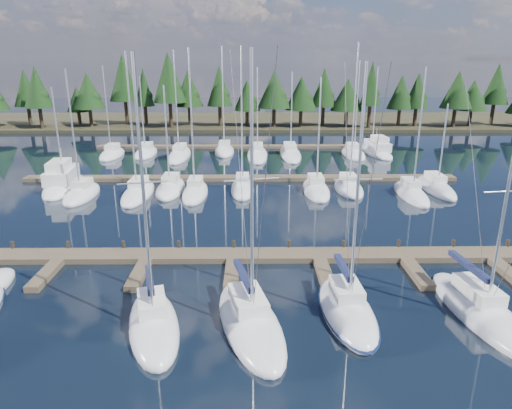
{
  "coord_description": "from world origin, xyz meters",
  "views": [
    {
      "loc": [
        1.32,
        -11.63,
        13.45
      ],
      "look_at": [
        1.63,
        22.0,
        2.7
      ],
      "focal_mm": 32.0,
      "sensor_mm": 36.0,
      "label": 1
    }
  ],
  "objects_px": {
    "front_sailboat_2": "(154,324)",
    "motor_yacht_right": "(378,151)",
    "front_sailboat_3": "(250,321)",
    "front_sailboat_4": "(347,310)",
    "front_sailboat_5": "(480,311)",
    "main_dock": "(233,259)",
    "motor_yacht_left": "(62,183)"
  },
  "relations": [
    {
      "from": "front_sailboat_3",
      "to": "front_sailboat_5",
      "type": "xyz_separation_m",
      "value": [
        12.63,
        0.94,
        -0.01
      ]
    },
    {
      "from": "front_sailboat_2",
      "to": "front_sailboat_4",
      "type": "height_order",
      "value": "front_sailboat_2"
    },
    {
      "from": "main_dock",
      "to": "front_sailboat_3",
      "type": "bearing_deg",
      "value": -81.48
    },
    {
      "from": "front_sailboat_4",
      "to": "motor_yacht_right",
      "type": "relative_size",
      "value": 1.51
    },
    {
      "from": "front_sailboat_5",
      "to": "motor_yacht_right",
      "type": "relative_size",
      "value": 1.4
    },
    {
      "from": "motor_yacht_left",
      "to": "front_sailboat_2",
      "type": "bearing_deg",
      "value": -60.52
    },
    {
      "from": "front_sailboat_4",
      "to": "motor_yacht_left",
      "type": "xyz_separation_m",
      "value": [
        -25.88,
        26.1,
        0.26
      ]
    },
    {
      "from": "front_sailboat_3",
      "to": "front_sailboat_5",
      "type": "relative_size",
      "value": 1.12
    },
    {
      "from": "motor_yacht_right",
      "to": "motor_yacht_left",
      "type": "bearing_deg",
      "value": -155.31
    },
    {
      "from": "front_sailboat_5",
      "to": "main_dock",
      "type": "bearing_deg",
      "value": 152.91
    },
    {
      "from": "front_sailboat_3",
      "to": "motor_yacht_right",
      "type": "height_order",
      "value": "front_sailboat_3"
    },
    {
      "from": "main_dock",
      "to": "motor_yacht_right",
      "type": "distance_m",
      "value": 42.22
    },
    {
      "from": "front_sailboat_2",
      "to": "motor_yacht_right",
      "type": "relative_size",
      "value": 1.55
    },
    {
      "from": "front_sailboat_3",
      "to": "front_sailboat_4",
      "type": "relative_size",
      "value": 1.04
    },
    {
      "from": "front_sailboat_2",
      "to": "front_sailboat_3",
      "type": "distance_m",
      "value": 5.03
    },
    {
      "from": "main_dock",
      "to": "front_sailboat_4",
      "type": "xyz_separation_m",
      "value": [
        6.54,
        -6.91,
        0.09
      ]
    },
    {
      "from": "front_sailboat_3",
      "to": "motor_yacht_right",
      "type": "distance_m",
      "value": 48.96
    },
    {
      "from": "main_dock",
      "to": "front_sailboat_3",
      "type": "height_order",
      "value": "front_sailboat_3"
    },
    {
      "from": "front_sailboat_2",
      "to": "front_sailboat_4",
      "type": "bearing_deg",
      "value": 7.35
    },
    {
      "from": "main_dock",
      "to": "front_sailboat_5",
      "type": "xyz_separation_m",
      "value": [
        13.83,
        -7.07,
        0.08
      ]
    },
    {
      "from": "front_sailboat_2",
      "to": "front_sailboat_3",
      "type": "xyz_separation_m",
      "value": [
        5.03,
        0.22,
        -0.02
      ]
    },
    {
      "from": "front_sailboat_3",
      "to": "motor_yacht_right",
      "type": "relative_size",
      "value": 1.57
    },
    {
      "from": "front_sailboat_4",
      "to": "front_sailboat_5",
      "type": "bearing_deg",
      "value": -1.32
    },
    {
      "from": "motor_yacht_right",
      "to": "front_sailboat_3",
      "type": "bearing_deg",
      "value": -112.45
    },
    {
      "from": "front_sailboat_2",
      "to": "front_sailboat_5",
      "type": "relative_size",
      "value": 1.11
    },
    {
      "from": "front_sailboat_3",
      "to": "front_sailboat_4",
      "type": "distance_m",
      "value": 5.45
    },
    {
      "from": "front_sailboat_3",
      "to": "front_sailboat_4",
      "type": "height_order",
      "value": "front_sailboat_3"
    },
    {
      "from": "front_sailboat_5",
      "to": "motor_yacht_left",
      "type": "distance_m",
      "value": 42.31
    },
    {
      "from": "main_dock",
      "to": "front_sailboat_5",
      "type": "height_order",
      "value": "front_sailboat_5"
    },
    {
      "from": "front_sailboat_2",
      "to": "motor_yacht_right",
      "type": "height_order",
      "value": "front_sailboat_2"
    },
    {
      "from": "motor_yacht_left",
      "to": "front_sailboat_3",
      "type": "bearing_deg",
      "value": -52.96
    },
    {
      "from": "main_dock",
      "to": "front_sailboat_3",
      "type": "xyz_separation_m",
      "value": [
        1.2,
        -8.02,
        0.09
      ]
    }
  ]
}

